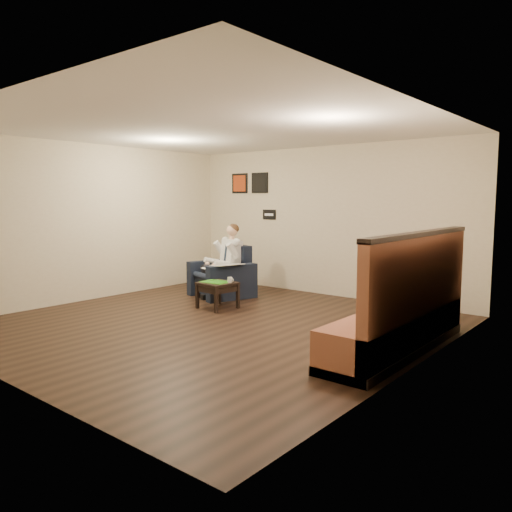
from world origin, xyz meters
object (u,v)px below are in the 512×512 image
Objects in this scene: armchair at (221,271)px; side_table at (218,295)px; cafe_table at (392,302)px; green_folder at (215,282)px; banquette at (397,293)px; seated_man at (216,262)px; coffee_mug at (230,280)px; smartphone at (226,281)px.

armchair reaches higher than side_table.
armchair reaches higher than cafe_table.
banquette reaches higher than green_folder.
seated_man is 13.92× the size of coffee_mug.
coffee_mug is at bearing 27.89° from green_folder.
cafe_table reaches higher than side_table.
green_folder is (-0.03, -0.02, 0.23)m from side_table.
banquette is 1.11m from cafe_table.
armchair is at bearing 176.77° from cafe_table.
seated_man is 2.40× the size of side_table.
cafe_table is at bearing 12.48° from green_folder.
side_table is at bearing -26.32° from seated_man.
side_table is 0.70× the size of cafe_table.
smartphone is (0.10, 0.17, -0.00)m from green_folder.
green_folder is at bearing -103.96° from smartphone.
banquette reaches higher than coffee_mug.
seated_man is at bearing 133.63° from green_folder.
smartphone is at bearing -16.88° from seated_man.
side_table is 1.22× the size of green_folder.
banquette is (3.21, -0.49, 0.26)m from smartphone.
coffee_mug is at bearing 27.89° from side_table.
armchair is 3.47m from cafe_table.
coffee_mug is at bearing -21.57° from armchair.
banquette is at bearing 1.85° from armchair.
green_folder is at bearing -152.11° from coffee_mug.
seated_man is 0.47× the size of banquette.
coffee_mug is (0.19, 0.10, 0.27)m from side_table.
armchair reaches higher than smartphone.
banquette is at bearing 7.09° from smartphone.
armchair is 10.49× the size of coffee_mug.
green_folder is at bearing -152.11° from side_table.
green_folder is 0.19m from smartphone.
cafe_table is (2.73, 0.46, -0.06)m from smartphone.
seated_man is 1.69× the size of cafe_table.
side_table is at bearing 174.06° from banquette.
seated_man is at bearing 160.85° from smartphone.
banquette reaches higher than smartphone.
smartphone is 3.26m from banquette.
side_table is (0.66, -0.80, -0.25)m from armchair.
cafe_table is at bearing 25.32° from smartphone.
banquette is (3.28, -0.34, 0.49)m from side_table.
coffee_mug reaches higher than smartphone.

